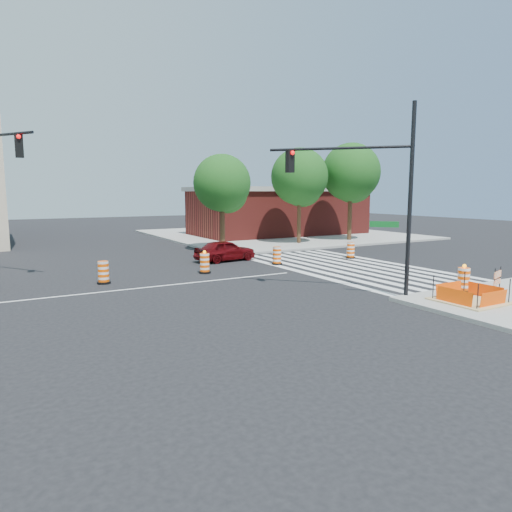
# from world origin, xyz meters

# --- Properties ---
(ground) EXTENTS (120.00, 120.00, 0.00)m
(ground) POSITION_xyz_m (0.00, 0.00, 0.00)
(ground) COLOR black
(ground) RESTS_ON ground
(sidewalk_ne) EXTENTS (22.00, 22.00, 0.15)m
(sidewalk_ne) POSITION_xyz_m (18.00, 18.00, 0.07)
(sidewalk_ne) COLOR gray
(sidewalk_ne) RESTS_ON ground
(crosswalk_east) EXTENTS (6.75, 13.50, 0.01)m
(crosswalk_east) POSITION_xyz_m (10.95, 0.00, 0.01)
(crosswalk_east) COLOR silver
(crosswalk_east) RESTS_ON ground
(lane_centerline) EXTENTS (14.00, 0.12, 0.01)m
(lane_centerline) POSITION_xyz_m (0.00, 0.00, 0.01)
(lane_centerline) COLOR silver
(lane_centerline) RESTS_ON ground
(excavation_pit) EXTENTS (2.20, 2.20, 0.90)m
(excavation_pit) POSITION_xyz_m (9.00, -9.00, 0.22)
(excavation_pit) COLOR tan
(excavation_pit) RESTS_ON ground
(brick_storefront) EXTENTS (16.50, 8.50, 4.60)m
(brick_storefront) POSITION_xyz_m (18.00, 18.00, 2.32)
(brick_storefront) COLOR maroon
(brick_storefront) RESTS_ON ground
(red_coupe) EXTENTS (3.93, 1.97, 1.28)m
(red_coupe) POSITION_xyz_m (6.06, 5.27, 0.64)
(red_coupe) COLOR #500609
(red_coupe) RESTS_ON ground
(signal_pole_se) EXTENTS (3.90, 4.04, 7.26)m
(signal_pole_se) POSITION_xyz_m (6.76, -5.99, 4.47)
(signal_pole_se) COLOR black
(signal_pole_se) RESTS_ON ground
(pit_drum) EXTENTS (0.57, 0.57, 1.13)m
(pit_drum) POSITION_xyz_m (10.19, -7.85, 0.62)
(pit_drum) COLOR black
(pit_drum) RESTS_ON ground
(barricade) EXTENTS (0.80, 0.27, 0.97)m
(barricade) POSITION_xyz_m (11.54, -8.40, 0.68)
(barricade) COLOR #FF5405
(barricade) RESTS_ON ground
(tree_north_c) EXTENTS (3.95, 3.95, 6.71)m
(tree_north_c) POSITION_xyz_m (7.95, 9.47, 4.50)
(tree_north_c) COLOR #382314
(tree_north_c) RESTS_ON ground
(tree_north_d) EXTENTS (4.43, 4.43, 7.52)m
(tree_north_d) POSITION_xyz_m (14.96, 10.22, 5.05)
(tree_north_d) COLOR #382314
(tree_north_d) RESTS_ON ground
(tree_north_e) EXTENTS (4.80, 4.80, 8.15)m
(tree_north_e) POSITION_xyz_m (20.05, 10.11, 5.47)
(tree_north_e) COLOR #382314
(tree_north_e) RESTS_ON ground
(median_drum_2) EXTENTS (0.60, 0.60, 1.02)m
(median_drum_2) POSITION_xyz_m (-1.72, 1.80, 0.48)
(median_drum_2) COLOR black
(median_drum_2) RESTS_ON ground
(median_drum_3) EXTENTS (0.60, 0.60, 1.18)m
(median_drum_3) POSITION_xyz_m (3.31, 1.99, 0.49)
(median_drum_3) COLOR black
(median_drum_3) RESTS_ON ground
(median_drum_4) EXTENTS (0.60, 0.60, 1.02)m
(median_drum_4) POSITION_xyz_m (8.01, 2.52, 0.48)
(median_drum_4) COLOR black
(median_drum_4) RESTS_ON ground
(median_drum_5) EXTENTS (0.60, 0.60, 1.02)m
(median_drum_5) POSITION_xyz_m (13.33, 2.33, 0.48)
(median_drum_5) COLOR black
(median_drum_5) RESTS_ON ground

